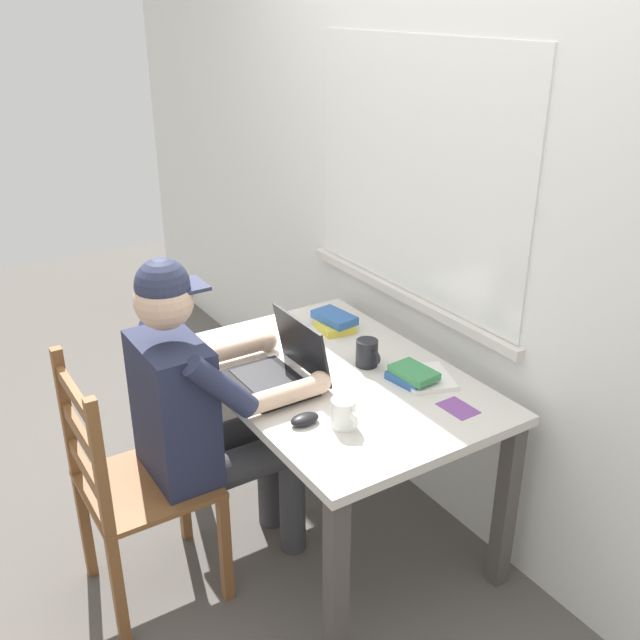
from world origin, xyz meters
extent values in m
plane|color=#56514C|center=(0.00, 0.00, 0.00)|extent=(8.00, 8.00, 0.00)
cube|color=silver|center=(0.00, 0.49, 1.30)|extent=(6.00, 0.04, 2.60)
cube|color=silver|center=(-0.18, 0.47, 1.38)|extent=(1.22, 0.01, 0.97)
cube|color=beige|center=(-0.18, 0.46, 0.87)|extent=(1.28, 0.06, 0.04)
cube|color=beige|center=(0.00, 0.00, 0.70)|extent=(1.20, 0.82, 0.03)
cube|color=#4C4742|center=(-0.55, -0.36, 0.34)|extent=(0.06, 0.06, 0.68)
cube|color=#4C4742|center=(0.55, -0.36, 0.34)|extent=(0.06, 0.06, 0.68)
cube|color=#4C4742|center=(-0.55, 0.36, 0.34)|extent=(0.06, 0.06, 0.68)
cube|color=#4C4742|center=(0.55, 0.36, 0.34)|extent=(0.06, 0.06, 0.68)
cube|color=#232842|center=(-0.10, -0.59, 0.72)|extent=(0.34, 0.20, 0.50)
sphere|color=#DBB293|center=(-0.10, -0.59, 1.11)|extent=(0.19, 0.19, 0.19)
sphere|color=#282D47|center=(-0.10, -0.59, 1.16)|extent=(0.17, 0.17, 0.17)
cube|color=#282D47|center=(-0.10, -0.50, 1.14)|extent=(0.13, 0.10, 0.01)
cylinder|color=#38383D|center=(-0.19, -0.39, 0.47)|extent=(0.13, 0.40, 0.13)
cylinder|color=#38383D|center=(-0.01, -0.39, 0.47)|extent=(0.13, 0.40, 0.13)
cylinder|color=#38383D|center=(-0.19, -0.19, 0.23)|extent=(0.10, 0.10, 0.47)
cylinder|color=#38383D|center=(-0.01, -0.19, 0.23)|extent=(0.10, 0.10, 0.47)
cylinder|color=#232842|center=(-0.30, -0.50, 0.87)|extent=(0.10, 0.25, 0.25)
cylinder|color=#DBB293|center=(-0.30, -0.27, 0.77)|extent=(0.07, 0.28, 0.07)
sphere|color=#DBB293|center=(-0.29, -0.13, 0.77)|extent=(0.08, 0.08, 0.08)
cylinder|color=#232842|center=(0.10, -0.50, 0.87)|extent=(0.10, 0.25, 0.25)
cylinder|color=#DBB293|center=(0.10, -0.27, 0.77)|extent=(0.07, 0.28, 0.07)
sphere|color=#DBB293|center=(0.09, -0.13, 0.77)|extent=(0.08, 0.08, 0.08)
cube|color=brown|center=(-0.10, -0.71, 0.46)|extent=(0.42, 0.42, 0.02)
cube|color=brown|center=(0.09, -0.52, 0.22)|extent=(0.04, 0.04, 0.45)
cube|color=brown|center=(-0.29, -0.52, 0.22)|extent=(0.04, 0.04, 0.45)
cube|color=brown|center=(0.09, -0.90, 0.22)|extent=(0.04, 0.04, 0.45)
cube|color=brown|center=(-0.29, -0.90, 0.22)|extent=(0.04, 0.04, 0.45)
cube|color=brown|center=(0.09, -0.90, 0.71)|extent=(0.04, 0.04, 0.48)
cube|color=brown|center=(-0.29, -0.90, 0.71)|extent=(0.04, 0.04, 0.48)
cube|color=brown|center=(-0.10, -0.90, 0.59)|extent=(0.36, 0.02, 0.04)
cube|color=brown|center=(-0.10, -0.90, 0.73)|extent=(0.36, 0.02, 0.04)
cube|color=brown|center=(-0.10, -0.90, 0.87)|extent=(0.36, 0.02, 0.04)
cube|color=black|center=(-0.06, -0.24, 0.73)|extent=(0.33, 0.23, 0.02)
cube|color=#2B2B2D|center=(-0.06, -0.24, 0.74)|extent=(0.29, 0.17, 0.00)
cube|color=black|center=(-0.06, -0.11, 0.84)|extent=(0.33, 0.05, 0.22)
cube|color=#99A8B2|center=(-0.06, -0.11, 0.84)|extent=(0.29, 0.04, 0.19)
ellipsoid|color=black|center=(0.22, -0.27, 0.74)|extent=(0.06, 0.10, 0.03)
cylinder|color=white|center=(0.30, -0.17, 0.77)|extent=(0.08, 0.08, 0.10)
torus|color=white|center=(0.36, -0.17, 0.77)|extent=(0.05, 0.01, 0.05)
cylinder|color=black|center=(0.00, 0.14, 0.77)|extent=(0.08, 0.08, 0.10)
torus|color=black|center=(0.05, 0.14, 0.78)|extent=(0.05, 0.01, 0.05)
cube|color=#2D5B9E|center=(0.19, 0.20, 0.73)|extent=(0.17, 0.14, 0.03)
cube|color=#38844C|center=(0.20, 0.20, 0.76)|extent=(0.17, 0.12, 0.03)
cube|color=gold|center=(-0.32, 0.21, 0.74)|extent=(0.16, 0.15, 0.03)
cube|color=#2D5B9E|center=(-0.34, 0.22, 0.77)|extent=(0.20, 0.13, 0.03)
cube|color=white|center=(0.21, 0.25, 0.73)|extent=(0.25, 0.23, 0.02)
cube|color=white|center=(-0.25, -0.07, 0.73)|extent=(0.28, 0.21, 0.01)
cube|color=#7A4293|center=(0.42, 0.22, 0.72)|extent=(0.13, 0.09, 0.00)
camera|label=1|loc=(1.94, -1.30, 1.99)|focal=40.64mm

